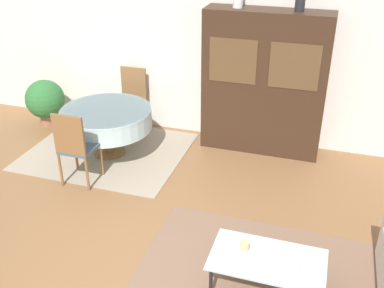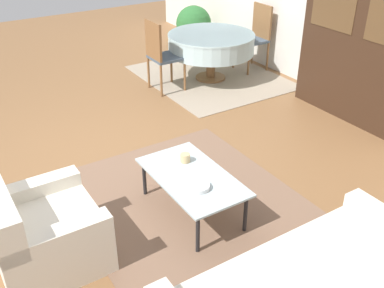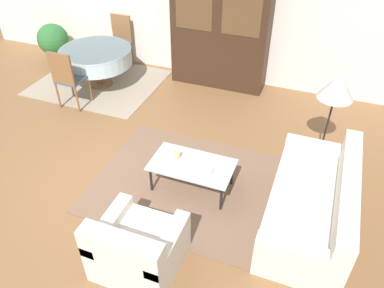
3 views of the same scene
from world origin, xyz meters
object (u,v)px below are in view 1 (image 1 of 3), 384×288
dining_table (107,119)px  dining_chair_far (132,96)px  cup (245,245)px  coffee_table (267,262)px  display_cabinet (264,83)px  vase_short (300,3)px  bowl (288,266)px  dining_chair_near (75,144)px  potted_plant (45,100)px

dining_table → dining_chair_far: 0.91m
dining_chair_far → cup: 3.87m
coffee_table → display_cabinet: display_cabinet is taller
dining_chair_far → vase_short: 3.06m
coffee_table → bowl: bowl is taller
dining_chair_near → bowl: size_ratio=5.08×
display_cabinet → vase_short: size_ratio=9.75×
display_cabinet → bowl: (0.79, -3.06, -0.64)m
vase_short → display_cabinet: bearing=-179.9°
coffee_table → dining_table: (-2.77, 2.10, 0.21)m
dining_chair_near → display_cabinet: bearing=39.6°
dining_chair_near → dining_chair_far: (0.00, 1.81, 0.00)m
dining_table → potted_plant: bearing=157.2°
display_cabinet → dining_table: size_ratio=1.58×
dining_chair_far → vase_short: bearing=179.8°
dining_chair_far → dining_chair_near: bearing=90.0°
coffee_table → cup: 0.26m
cup → coffee_table: bearing=-17.2°
cup → vase_short: 3.43m
dining_chair_near → potted_plant: dining_chair_near is taller
dining_chair_far → potted_plant: 1.55m
dining_table → cup: dining_table is taller
dining_chair_near → vase_short: (2.58, 1.80, 1.65)m
dining_chair_far → bowl: 4.27m
coffee_table → potted_plant: 5.08m
coffee_table → display_cabinet: bearing=101.1°
dining_table → bowl: dining_table is taller
dining_table → cup: (2.53, -2.03, -0.13)m
coffee_table → bowl: 0.22m
dining_table → vase_short: (2.58, 0.90, 1.67)m
dining_table → vase_short: bearing=19.2°
dining_table → dining_chair_far: size_ratio=1.28×
coffee_table → dining_chair_near: (-2.77, 1.20, 0.23)m
dining_table → display_cabinet: bearing=22.4°
potted_plant → dining_chair_near: bearing=-45.5°
dining_chair_near → bowl: dining_chair_near is taller
dining_chair_near → cup: (2.53, -1.12, -0.15)m
potted_plant → coffee_table: bearing=-32.6°
vase_short → potted_plant: (-4.09, -0.26, -1.80)m
cup → bowl: cup is taller
cup → bowl: 0.46m
dining_chair_near → dining_chair_far: 1.81m
potted_plant → bowl: bearing=-32.0°
coffee_table → vase_short: bearing=93.7°
display_cabinet → cup: 3.01m
cup → potted_plant: potted_plant is taller
vase_short → potted_plant: vase_short is taller
coffee_table → potted_plant: bearing=147.4°
bowl → vase_short: (-0.39, 3.06, 1.82)m
bowl → potted_plant: 5.28m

